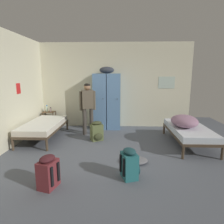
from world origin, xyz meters
The scene contains 14 objects.
ground_plane centered at (0.00, 0.00, 0.00)m, with size 8.13×8.13×0.00m, color #565B66.
room_backdrop centered at (-1.25, 1.29, 1.44)m, with size 5.20×5.04×2.88m.
locker_bank centered at (-0.25, 2.21, 0.97)m, with size 0.90×0.55×2.07m.
shelf_unit centered at (-2.24, 2.19, 0.35)m, with size 0.38×0.30×0.57m.
bed_right centered at (1.99, 0.72, 0.38)m, with size 0.90×1.90×0.49m.
bed_left_rear centered at (-1.99, 1.04, 0.38)m, with size 0.90×1.90×0.49m.
bedding_heap centered at (1.85, 0.69, 0.64)m, with size 0.66×0.83×0.30m.
person_traveler centered at (-0.79, 1.51, 0.94)m, with size 0.47×0.30×1.56m.
water_bottle centered at (-2.32, 2.21, 0.67)m, with size 0.07×0.07×0.22m.
lotion_bottle centered at (-2.17, 2.15, 0.64)m, with size 0.05×0.05×0.16m.
backpack_olive centered at (-0.45, 0.94, 0.26)m, with size 0.39×0.41×0.55m.
backpack_maroon centered at (-0.98, -1.38, 0.26)m, with size 0.39×0.37×0.55m.
backpack_teal centered at (0.37, -1.02, 0.26)m, with size 0.39×0.38×0.55m.
clothes_pile_grey centered at (0.50, -0.41, 0.05)m, with size 0.55×0.41×0.09m.
Camera 1 is at (0.18, -4.22, 1.82)m, focal length 30.96 mm.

